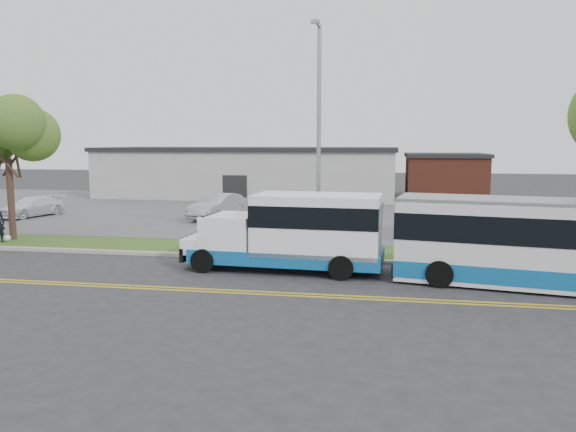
% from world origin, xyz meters
% --- Properties ---
extents(ground, '(140.00, 140.00, 0.00)m').
position_xyz_m(ground, '(0.00, 0.00, 0.00)').
color(ground, '#28282B').
rests_on(ground, ground).
extents(lane_line_north, '(70.00, 0.12, 0.01)m').
position_xyz_m(lane_line_north, '(0.00, -3.85, 0.01)').
color(lane_line_north, gold).
rests_on(lane_line_north, ground).
extents(lane_line_south, '(70.00, 0.12, 0.01)m').
position_xyz_m(lane_line_south, '(0.00, -4.15, 0.01)').
color(lane_line_south, gold).
rests_on(lane_line_south, ground).
extents(curb, '(80.00, 0.30, 0.15)m').
position_xyz_m(curb, '(0.00, 1.10, 0.07)').
color(curb, '#9E9B93').
rests_on(curb, ground).
extents(verge, '(80.00, 3.30, 0.10)m').
position_xyz_m(verge, '(0.00, 2.90, 0.05)').
color(verge, '#2D511B').
rests_on(verge, ground).
extents(parking_lot, '(80.00, 25.00, 0.10)m').
position_xyz_m(parking_lot, '(0.00, 17.00, 0.05)').
color(parking_lot, '#4C4C4F').
rests_on(parking_lot, ground).
extents(commercial_building, '(25.40, 10.40, 4.35)m').
position_xyz_m(commercial_building, '(-6.00, 27.00, 2.18)').
color(commercial_building, '#9E9E99').
rests_on(commercial_building, ground).
extents(brick_wing, '(6.30, 7.30, 3.90)m').
position_xyz_m(brick_wing, '(10.50, 26.00, 1.96)').
color(brick_wing, brown).
rests_on(brick_wing, ground).
extents(tree_west, '(4.40, 4.40, 6.91)m').
position_xyz_m(tree_west, '(-12.00, 3.20, 5.12)').
color(tree_west, '#34231C').
rests_on(tree_west, verge).
extents(streetlight_near, '(0.35, 1.53, 9.50)m').
position_xyz_m(streetlight_near, '(3.00, 2.73, 5.23)').
color(streetlight_near, gray).
rests_on(streetlight_near, verge).
extents(shuttle_bus, '(7.64, 2.86, 2.88)m').
position_xyz_m(shuttle_bus, '(2.65, -0.60, 1.54)').
color(shuttle_bus, '#0D5794').
rests_on(shuttle_bus, ground).
extents(transit_bus, '(10.80, 4.19, 2.93)m').
position_xyz_m(transit_bus, '(11.51, -1.80, 1.48)').
color(transit_bus, silver).
rests_on(transit_bus, ground).
extents(parked_car_a, '(2.80, 4.97, 1.55)m').
position_xyz_m(parked_car_a, '(-4.33, 12.02, 0.88)').
color(parked_car_a, '#A5A9AC').
rests_on(parked_car_a, parking_lot).
extents(parked_car_b, '(2.81, 4.63, 1.25)m').
position_xyz_m(parked_car_b, '(-16.32, 11.02, 0.73)').
color(parked_car_b, white).
rests_on(parked_car_b, parking_lot).
extents(grocery_bag_right, '(0.32, 0.32, 0.32)m').
position_xyz_m(grocery_bag_right, '(-11.88, 2.58, 0.26)').
color(grocery_bag_right, white).
rests_on(grocery_bag_right, verge).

